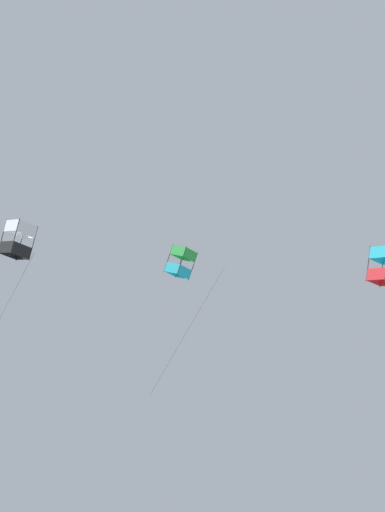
# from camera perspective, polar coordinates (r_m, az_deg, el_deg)

# --- Properties ---
(kite_box_mid_left) EXTENTS (1.83, 1.83, 6.39)m
(kite_box_mid_left) POSITION_cam_1_polar(r_m,az_deg,el_deg) (41.42, -11.76, 1.07)
(kite_box_mid_left) COLOR white
(kite_box_highest) EXTENTS (3.70, 2.80, 8.40)m
(kite_box_highest) POSITION_cam_1_polar(r_m,az_deg,el_deg) (42.68, -0.80, -0.46)
(kite_box_highest) COLOR green
(kite_box_near_right) EXTENTS (1.37, 1.69, 1.95)m
(kite_box_near_right) POSITION_cam_1_polar(r_m,az_deg,el_deg) (40.54, 12.88, -0.67)
(kite_box_near_right) COLOR #1EB2C6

